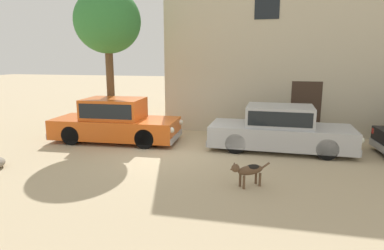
{
  "coord_description": "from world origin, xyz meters",
  "views": [
    {
      "loc": [
        3.03,
        -9.81,
        3.02
      ],
      "look_at": [
        0.76,
        0.2,
        0.9
      ],
      "focal_mm": 31.21,
      "sensor_mm": 36.0,
      "label": 1
    }
  ],
  "objects_px": {
    "parked_sedan_nearest": "(115,121)",
    "stray_dog_spotted": "(249,170)",
    "parked_sedan_second": "(280,128)",
    "acacia_tree_left": "(107,23)"
  },
  "relations": [
    {
      "from": "parked_sedan_nearest",
      "to": "stray_dog_spotted",
      "type": "height_order",
      "value": "parked_sedan_nearest"
    },
    {
      "from": "parked_sedan_second",
      "to": "stray_dog_spotted",
      "type": "xyz_separation_m",
      "value": [
        -0.8,
        -3.42,
        -0.31
      ]
    },
    {
      "from": "parked_sedan_second",
      "to": "acacia_tree_left",
      "type": "bearing_deg",
      "value": 174.36
    },
    {
      "from": "acacia_tree_left",
      "to": "parked_sedan_second",
      "type": "bearing_deg",
      "value": -6.94
    },
    {
      "from": "parked_sedan_second",
      "to": "stray_dog_spotted",
      "type": "height_order",
      "value": "parked_sedan_second"
    },
    {
      "from": "parked_sedan_nearest",
      "to": "stray_dog_spotted",
      "type": "distance_m",
      "value": 5.95
    },
    {
      "from": "parked_sedan_second",
      "to": "acacia_tree_left",
      "type": "distance_m",
      "value": 7.24
    },
    {
      "from": "parked_sedan_second",
      "to": "acacia_tree_left",
      "type": "height_order",
      "value": "acacia_tree_left"
    },
    {
      "from": "parked_sedan_nearest",
      "to": "parked_sedan_second",
      "type": "height_order",
      "value": "parked_sedan_nearest"
    },
    {
      "from": "parked_sedan_second",
      "to": "stray_dog_spotted",
      "type": "relative_size",
      "value": 5.03
    }
  ]
}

